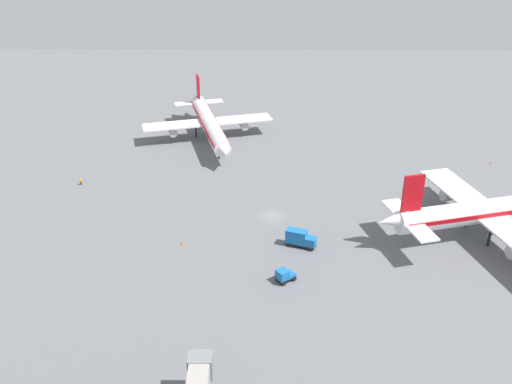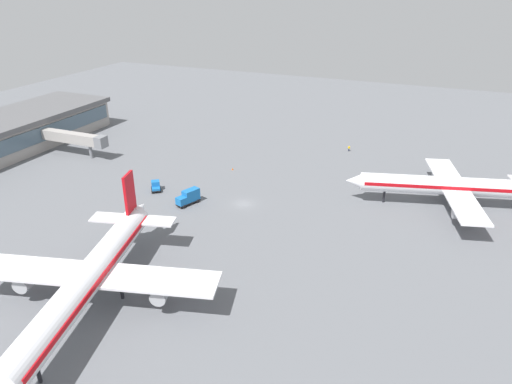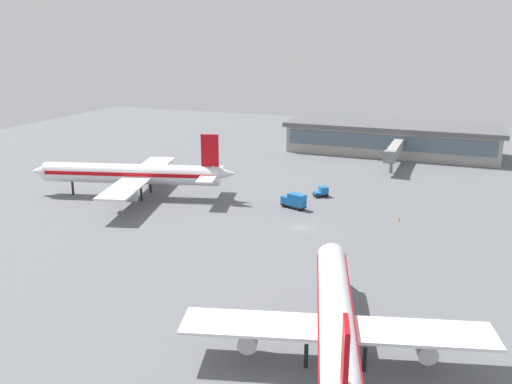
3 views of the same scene
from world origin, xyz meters
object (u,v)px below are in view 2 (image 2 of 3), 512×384
at_px(catering_truck, 189,197).
at_px(ground_crew_worker, 349,148).
at_px(baggage_tug, 156,186).
at_px(safety_cone_near_gate, 233,169).
at_px(airplane_at_gate, 88,278).
at_px(airplane_taxiing, 448,186).

relative_size(catering_truck, ground_crew_worker, 3.54).
relative_size(baggage_tug, safety_cone_near_gate, 6.25).
xyz_separation_m(airplane_at_gate, airplane_taxiing, (-58.34, 47.61, -0.56)).
distance_m(ground_crew_worker, safety_cone_near_gate, 36.01).
distance_m(baggage_tug, safety_cone_near_gate, 21.84).
distance_m(baggage_tug, ground_crew_worker, 57.48).
bearing_deg(safety_cone_near_gate, catering_truck, -0.30).
bearing_deg(airplane_taxiing, safety_cone_near_gate, -16.16).
relative_size(catering_truck, safety_cone_near_gate, 9.85).
distance_m(airplane_taxiing, baggage_tug, 65.97).
relative_size(baggage_tug, ground_crew_worker, 2.25).
xyz_separation_m(airplane_taxiing, ground_crew_worker, (-26.78, -27.56, -3.96)).
height_order(airplane_taxiing, ground_crew_worker, airplane_taxiing).
xyz_separation_m(catering_truck, baggage_tug, (-3.20, -10.88, -0.54)).
height_order(catering_truck, baggage_tug, catering_truck).
distance_m(airplane_taxiing, catering_truck, 56.71).
xyz_separation_m(catering_truck, ground_crew_worker, (-48.23, 24.84, -0.85)).
bearing_deg(catering_truck, baggage_tug, -86.49).
relative_size(airplane_at_gate, ground_crew_worker, 28.62).
height_order(catering_truck, safety_cone_near_gate, catering_truck).
xyz_separation_m(airplane_taxiing, baggage_tug, (18.24, -63.29, -3.66)).
xyz_separation_m(airplane_taxiing, catering_truck, (21.45, -52.41, -3.12)).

